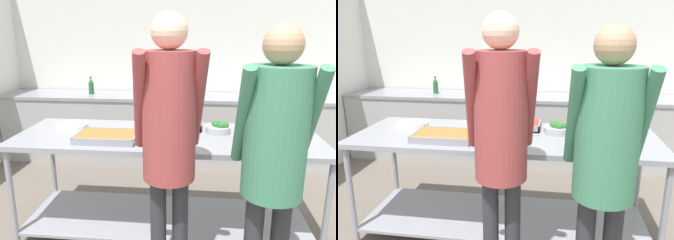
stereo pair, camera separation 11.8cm
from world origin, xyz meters
TOP-DOWN VIEW (x-y plane):
  - wall_rear at (0.00, 3.71)m, footprint 4.95×0.06m
  - back_counter at (-0.00, 3.34)m, footprint 4.79×0.65m
  - serving_counter at (-0.02, 1.65)m, footprint 2.46×0.83m
  - plate_stack at (-0.87, 1.78)m, footprint 0.27×0.27m
  - serving_tray_roast at (-0.47, 1.47)m, footprint 0.47×0.31m
  - serving_tray_vegetables at (0.03, 1.89)m, footprint 0.46×0.30m
  - broccoli_bowl at (0.40, 1.76)m, footprint 0.21×0.21m
  - sauce_pan at (0.75, 1.66)m, footprint 0.43×0.29m
  - guest_serving_left at (0.07, 0.95)m, footprint 0.47×0.41m
  - guest_serving_right at (0.66, 0.87)m, footprint 0.45×0.35m
  - water_bottle at (-1.22, 3.33)m, footprint 0.07×0.07m

SIDE VIEW (x-z plane):
  - back_counter at x=0.00m, z-range 0.00..0.90m
  - serving_counter at x=-0.02m, z-range 0.16..1.04m
  - plate_stack at x=-0.87m, z-range 0.88..0.92m
  - serving_tray_vegetables at x=0.03m, z-range 0.88..0.93m
  - serving_tray_roast at x=-0.47m, z-range 0.88..0.93m
  - broccoli_bowl at x=0.40m, z-range 0.87..0.97m
  - sauce_pan at x=0.75m, z-range 0.88..0.97m
  - water_bottle at x=-1.22m, z-range 0.88..1.11m
  - guest_serving_right at x=0.66m, z-range 0.21..1.95m
  - guest_serving_left at x=0.07m, z-range 0.23..2.04m
  - wall_rear at x=0.00m, z-range 0.00..2.65m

